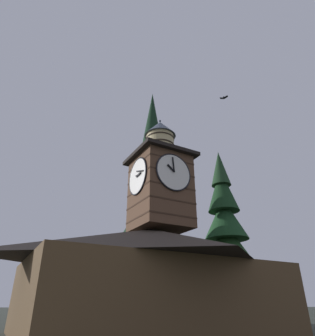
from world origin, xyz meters
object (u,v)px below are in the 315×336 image
(building_main, at_px, (151,277))
(moon, at_px, (118,263))
(pine_tree_behind, at_px, (151,218))
(flying_bird_high, at_px, (224,98))
(pine_tree_aside, at_px, (227,243))
(clock_tower, at_px, (160,181))

(building_main, xyz_separation_m, moon, (-14.04, -40.38, 5.98))
(building_main, relative_size, moon, 6.43)
(pine_tree_behind, bearing_deg, moon, -107.57)
(building_main, height_order, moon, moon)
(pine_tree_behind, distance_m, flying_bird_high, 11.92)
(flying_bird_high, bearing_deg, building_main, -14.87)
(pine_tree_aside, relative_size, flying_bird_high, 23.14)
(building_main, height_order, pine_tree_behind, pine_tree_behind)
(pine_tree_aside, bearing_deg, moon, -97.09)
(building_main, xyz_separation_m, clock_tower, (-0.64, 0.00, 6.18))
(flying_bird_high, bearing_deg, clock_tower, -16.57)
(clock_tower, bearing_deg, flying_bird_high, 163.43)
(building_main, xyz_separation_m, flying_bird_high, (-5.92, 1.57, 14.19))
(pine_tree_aside, xyz_separation_m, flying_bird_high, (3.56, 5.26, 10.78))
(pine_tree_behind, height_order, moon, pine_tree_behind)
(building_main, bearing_deg, pine_tree_behind, -117.85)
(building_main, bearing_deg, pine_tree_aside, -158.75)
(clock_tower, relative_size, pine_tree_aside, 0.54)
(pine_tree_behind, distance_m, moon, 36.16)
(flying_bird_high, bearing_deg, pine_tree_aside, -124.07)
(clock_tower, distance_m, pine_tree_behind, 6.47)
(pine_tree_behind, bearing_deg, building_main, 62.15)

